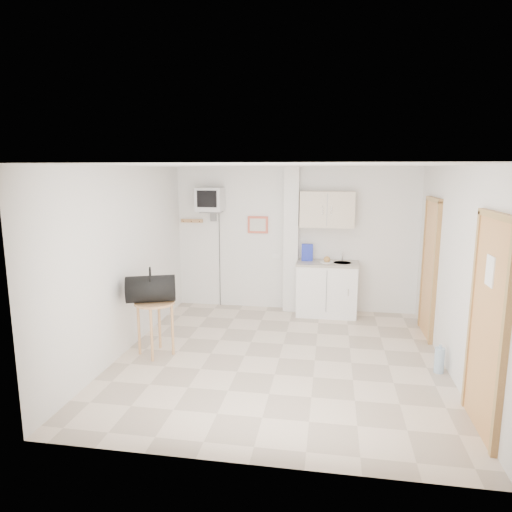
% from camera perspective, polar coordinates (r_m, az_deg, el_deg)
% --- Properties ---
extents(ground, '(4.50, 4.50, 0.00)m').
position_cam_1_polar(ground, '(6.18, 2.93, -12.62)').
color(ground, beige).
rests_on(ground, ground).
extents(room_envelope, '(4.24, 4.54, 2.55)m').
position_cam_1_polar(room_envelope, '(5.82, 5.53, 1.67)').
color(room_envelope, white).
rests_on(room_envelope, ground).
extents(kitchenette, '(1.03, 0.58, 2.10)m').
position_cam_1_polar(kitchenette, '(7.82, 8.83, -1.55)').
color(kitchenette, white).
rests_on(kitchenette, ground).
extents(crt_television, '(0.44, 0.45, 2.15)m').
position_cam_1_polar(crt_television, '(7.96, -5.74, 6.96)').
color(crt_television, slate).
rests_on(crt_television, ground).
extents(round_table, '(0.53, 0.53, 0.74)m').
position_cam_1_polar(round_table, '(6.23, -12.52, -6.69)').
color(round_table, '#AE7B4D').
rests_on(round_table, ground).
extents(duffel_bag, '(0.72, 0.55, 0.47)m').
position_cam_1_polar(duffel_bag, '(6.15, -13.03, -3.99)').
color(duffel_bag, black).
rests_on(duffel_bag, round_table).
extents(water_bottle, '(0.12, 0.12, 0.35)m').
position_cam_1_polar(water_bottle, '(6.14, 21.94, -11.98)').
color(water_bottle, '#93AFC8').
rests_on(water_bottle, ground).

